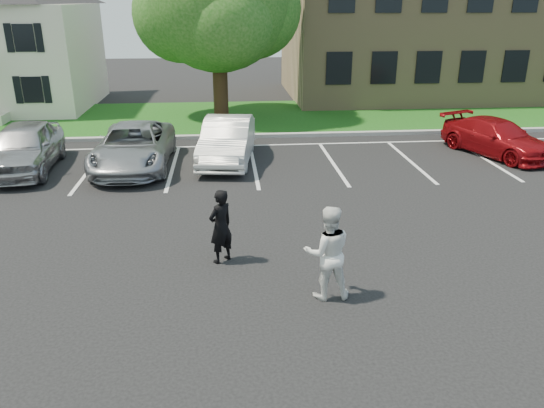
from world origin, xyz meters
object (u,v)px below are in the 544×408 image
object	(u,v)px
office_building	(477,22)
tree	(219,1)
man_white_shirt	(328,253)
car_white_sedan	(227,140)
car_red_compact	(497,138)
car_silver_west	(24,147)
car_silver_minivan	(134,147)
man_black_suit	(221,226)

from	to	relation	value
office_building	tree	xyz separation A→B (m)	(-15.03, -5.97, 1.19)
man_white_shirt	car_white_sedan	size ratio (longest dim) A/B	0.40
tree	car_red_compact	world-z (taller)	tree
car_red_compact	man_white_shirt	bearing A→B (deg)	-152.89
office_building	car_red_compact	xyz separation A→B (m)	(-4.98, -13.41, -3.51)
car_silver_west	car_silver_minivan	world-z (taller)	car_silver_west
car_silver_minivan	man_white_shirt	bearing A→B (deg)	-60.43
office_building	car_white_sedan	world-z (taller)	office_building
office_building	car_red_compact	size ratio (longest dim) A/B	5.02
tree	man_white_shirt	world-z (taller)	tree
car_red_compact	office_building	bearing A→B (deg)	47.55
man_black_suit	car_silver_west	size ratio (longest dim) A/B	0.35
car_silver_west	car_silver_minivan	size ratio (longest dim) A/B	0.91
car_silver_west	car_silver_minivan	xyz separation A→B (m)	(3.57, 0.05, -0.08)
man_black_suit	car_red_compact	distance (m)	12.77
man_white_shirt	man_black_suit	bearing A→B (deg)	-40.36
office_building	man_white_shirt	xyz separation A→B (m)	(-13.11, -22.82, -3.22)
man_black_suit	office_building	bearing A→B (deg)	-166.49
man_white_shirt	car_red_compact	size ratio (longest dim) A/B	0.42
car_silver_west	car_red_compact	world-z (taller)	car_silver_west
man_black_suit	car_silver_minivan	distance (m)	7.92
man_black_suit	man_white_shirt	distance (m)	2.62
car_silver_west	car_red_compact	size ratio (longest dim) A/B	1.07
tree	car_white_sedan	distance (m)	8.73
office_building	man_black_suit	bearing A→B (deg)	-125.57
man_black_suit	car_red_compact	xyz separation A→B (m)	(10.15, 7.75, -0.19)
car_silver_west	car_red_compact	xyz separation A→B (m)	(16.68, 0.46, -0.16)
tree	car_red_compact	distance (m)	13.36
man_black_suit	car_white_sedan	world-z (taller)	man_black_suit
man_white_shirt	office_building	bearing A→B (deg)	-120.67
car_red_compact	car_white_sedan	bearing A→B (deg)	157.86
car_silver_minivan	car_white_sedan	size ratio (longest dim) A/B	1.13
office_building	tree	distance (m)	16.21
man_white_shirt	car_silver_minivan	distance (m)	10.30
car_silver_minivan	car_white_sedan	distance (m)	3.22
office_building	car_silver_west	distance (m)	25.93
car_silver_minivan	car_white_sedan	world-z (taller)	car_white_sedan
tree	man_black_suit	bearing A→B (deg)	-90.38
tree	car_silver_minivan	xyz separation A→B (m)	(-3.06, -7.84, -4.62)
tree	man_black_suit	world-z (taller)	tree
car_silver_west	car_silver_minivan	distance (m)	3.57
man_black_suit	car_silver_minivan	world-z (taller)	man_black_suit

